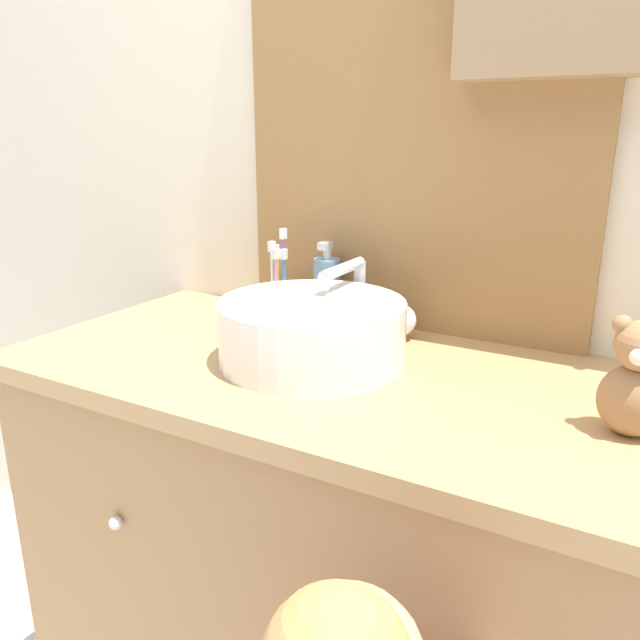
{
  "coord_description": "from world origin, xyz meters",
  "views": [
    {
      "loc": [
        0.5,
        -0.62,
        1.31
      ],
      "look_at": [
        0.01,
        0.26,
        1.0
      ],
      "focal_mm": 35.0,
      "sensor_mm": 36.0,
      "label": 1
    }
  ],
  "objects_px": {
    "sink_basin": "(314,330)",
    "soap_dispenser": "(327,289)",
    "teddy_bear": "(636,381)",
    "toothbrush_holder": "(281,300)"
  },
  "relations": [
    {
      "from": "toothbrush_holder",
      "to": "teddy_bear",
      "type": "bearing_deg",
      "value": -17.3
    },
    {
      "from": "sink_basin",
      "to": "toothbrush_holder",
      "type": "relative_size",
      "value": 1.95
    },
    {
      "from": "soap_dispenser",
      "to": "teddy_bear",
      "type": "relative_size",
      "value": 1.05
    },
    {
      "from": "sink_basin",
      "to": "teddy_bear",
      "type": "relative_size",
      "value": 2.33
    },
    {
      "from": "sink_basin",
      "to": "soap_dispenser",
      "type": "bearing_deg",
      "value": 113.55
    },
    {
      "from": "sink_basin",
      "to": "teddy_bear",
      "type": "bearing_deg",
      "value": -4.05
    },
    {
      "from": "teddy_bear",
      "to": "sink_basin",
      "type": "bearing_deg",
      "value": 175.95
    },
    {
      "from": "sink_basin",
      "to": "soap_dispenser",
      "type": "relative_size",
      "value": 2.21
    },
    {
      "from": "toothbrush_holder",
      "to": "teddy_bear",
      "type": "distance_m",
      "value": 0.76
    },
    {
      "from": "soap_dispenser",
      "to": "teddy_bear",
      "type": "xyz_separation_m",
      "value": [
        0.63,
        -0.26,
        0.01
      ]
    }
  ]
}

